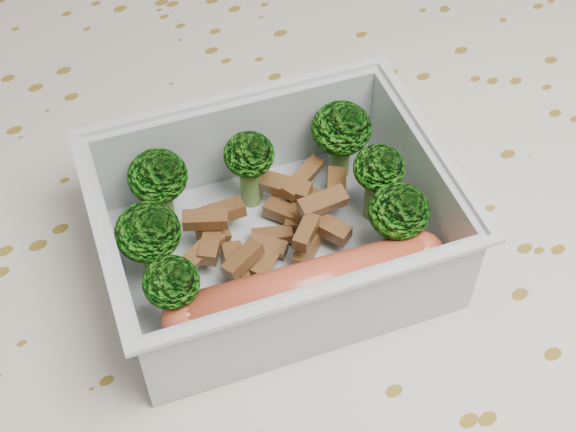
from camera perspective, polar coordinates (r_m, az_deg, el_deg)
dining_table at (r=0.50m, az=0.97°, el=-8.41°), size 1.40×0.90×0.75m
tablecloth at (r=0.46m, az=1.05°, el=-5.17°), size 1.46×0.96×0.19m
lunch_container at (r=0.41m, az=-0.94°, el=-1.27°), size 0.19×0.16×0.06m
broccoli_florets at (r=0.40m, az=-1.65°, el=1.67°), size 0.15×0.11×0.05m
meat_pile at (r=0.42m, az=-1.39°, el=-0.54°), size 0.11×0.06×0.03m
sausage at (r=0.39m, az=1.38°, el=-5.03°), size 0.14×0.05×0.02m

